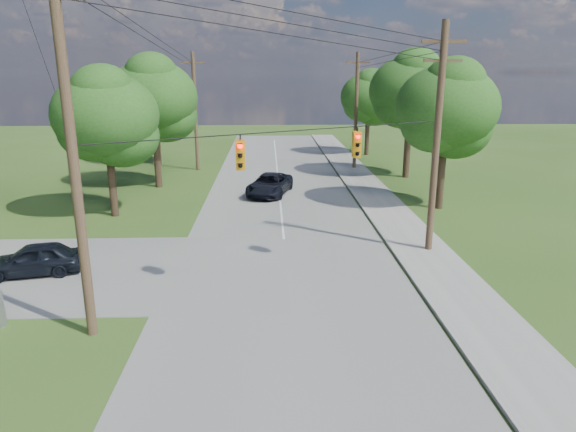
{
  "coord_description": "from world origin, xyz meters",
  "views": [
    {
      "loc": [
        1.25,
        -15.07,
        8.3
      ],
      "look_at": [
        2.02,
        5.0,
        2.67
      ],
      "focal_mm": 32.0,
      "sensor_mm": 36.0,
      "label": 1
    }
  ],
  "objects_px": {
    "pole_north_e": "(356,110)",
    "car_main_north": "(270,184)",
    "pole_sw": "(71,145)",
    "pole_north_w": "(195,111)",
    "car_cross_dark": "(34,259)",
    "pole_ne": "(437,137)"
  },
  "relations": [
    {
      "from": "car_main_north",
      "to": "pole_north_e",
      "type": "bearing_deg",
      "value": 67.38
    },
    {
      "from": "car_cross_dark",
      "to": "car_main_north",
      "type": "xyz_separation_m",
      "value": [
        10.02,
        14.43,
        0.04
      ]
    },
    {
      "from": "pole_sw",
      "to": "pole_north_w",
      "type": "xyz_separation_m",
      "value": [
        -0.4,
        29.6,
        -1.1
      ]
    },
    {
      "from": "car_cross_dark",
      "to": "pole_ne",
      "type": "bearing_deg",
      "value": 84.8
    },
    {
      "from": "car_main_north",
      "to": "pole_sw",
      "type": "bearing_deg",
      "value": -91.93
    },
    {
      "from": "pole_sw",
      "to": "car_cross_dark",
      "type": "height_order",
      "value": "pole_sw"
    },
    {
      "from": "pole_ne",
      "to": "pole_north_w",
      "type": "relative_size",
      "value": 1.05
    },
    {
      "from": "pole_north_w",
      "to": "car_main_north",
      "type": "xyz_separation_m",
      "value": [
        6.31,
        -9.92,
        -4.38
      ]
    },
    {
      "from": "car_cross_dark",
      "to": "car_main_north",
      "type": "distance_m",
      "value": 17.56
    },
    {
      "from": "pole_north_e",
      "to": "pole_north_w",
      "type": "height_order",
      "value": "same"
    },
    {
      "from": "pole_sw",
      "to": "pole_north_e",
      "type": "height_order",
      "value": "pole_sw"
    },
    {
      "from": "pole_ne",
      "to": "pole_north_w",
      "type": "height_order",
      "value": "pole_ne"
    },
    {
      "from": "pole_north_e",
      "to": "car_cross_dark",
      "type": "bearing_deg",
      "value": -125.87
    },
    {
      "from": "pole_north_w",
      "to": "pole_sw",
      "type": "bearing_deg",
      "value": -89.23
    },
    {
      "from": "pole_north_e",
      "to": "pole_north_w",
      "type": "bearing_deg",
      "value": 180.0
    },
    {
      "from": "pole_sw",
      "to": "car_main_north",
      "type": "xyz_separation_m",
      "value": [
        5.91,
        19.68,
        -5.47
      ]
    },
    {
      "from": "pole_north_w",
      "to": "car_cross_dark",
      "type": "distance_m",
      "value": 25.02
    },
    {
      "from": "car_cross_dark",
      "to": "pole_sw",
      "type": "bearing_deg",
      "value": 25.21
    },
    {
      "from": "pole_sw",
      "to": "pole_north_e",
      "type": "relative_size",
      "value": 1.2
    },
    {
      "from": "pole_sw",
      "to": "pole_north_w",
      "type": "bearing_deg",
      "value": 90.77
    },
    {
      "from": "pole_north_e",
      "to": "car_main_north",
      "type": "distance_m",
      "value": 13.23
    },
    {
      "from": "pole_ne",
      "to": "pole_north_w",
      "type": "bearing_deg",
      "value": 122.29
    }
  ]
}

